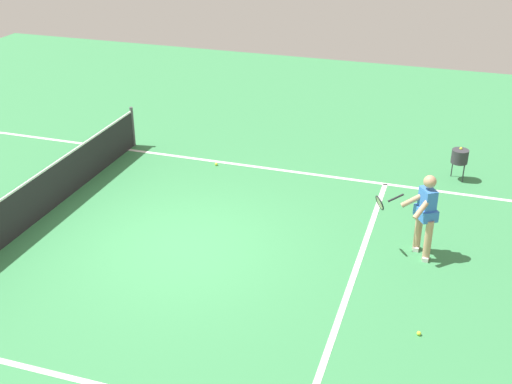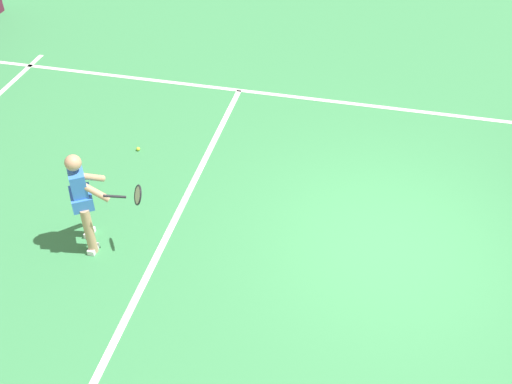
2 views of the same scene
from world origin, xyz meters
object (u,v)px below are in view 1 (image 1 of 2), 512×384
object	(u,v)px
tennis_ball_near	(419,333)
ball_hopper	(460,156)
tennis_player	(424,213)
tennis_ball_mid	(216,164)

from	to	relation	value
tennis_ball_near	ball_hopper	size ratio (longest dim) A/B	0.09
tennis_player	ball_hopper	bearing A→B (deg)	-7.90
tennis_ball_mid	ball_hopper	bearing A→B (deg)	-79.87
tennis_player	tennis_ball_mid	size ratio (longest dim) A/B	23.48
tennis_ball_near	tennis_ball_mid	distance (m)	6.97
tennis_player	ball_hopper	distance (m)	3.50
tennis_ball_mid	tennis_player	bearing A→B (deg)	-117.40
ball_hopper	tennis_player	bearing A→B (deg)	172.10
tennis_player	tennis_ball_mid	xyz separation A→B (m)	(2.50, 4.83, -0.81)
tennis_ball_near	ball_hopper	distance (m)	5.77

